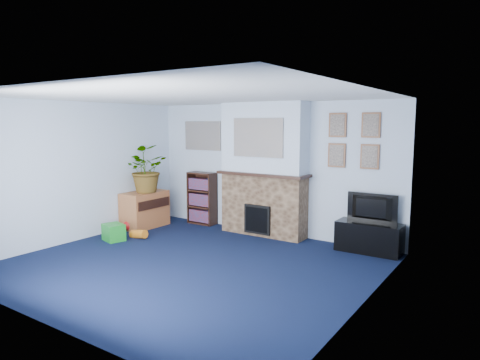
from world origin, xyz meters
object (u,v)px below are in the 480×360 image
Objects in this scene: television at (371,208)px; bookshelf at (202,199)px; sideboard at (145,209)px; tv_stand at (369,238)px.

television is 0.75× the size of bookshelf.
tv_stand is at bearing 10.53° from sideboard.
bookshelf is at bearing 178.72° from tv_stand.
television is (-0.00, 0.02, 0.48)m from tv_stand.
tv_stand is 3.44m from bookshelf.
television reaches higher than sideboard.
tv_stand is at bearing -1.28° from bookshelf.
bookshelf reaches higher than tv_stand.
tv_stand is at bearing 89.53° from television.
bookshelf is (-3.43, 0.08, 0.28)m from tv_stand.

